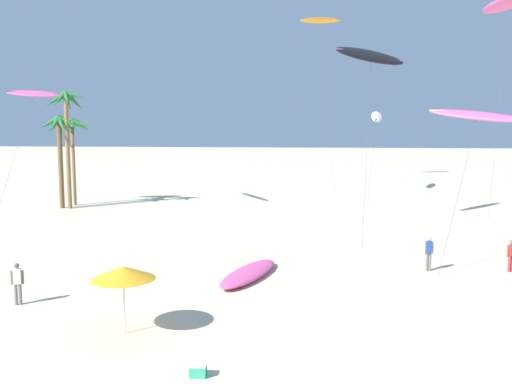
{
  "coord_description": "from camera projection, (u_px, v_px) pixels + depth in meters",
  "views": [
    {
      "loc": [
        2.01,
        -10.36,
        7.44
      ],
      "look_at": [
        -0.35,
        16.37,
        4.12
      ],
      "focal_mm": 40.7,
      "sensor_mm": 36.0,
      "label": 1
    }
  ],
  "objects": [
    {
      "name": "palm_tree_0",
      "position": [
        72.0,
        131.0,
        50.39
      ],
      "size": [
        3.76,
        3.37,
        7.64
      ],
      "color": "olive",
      "rests_on": "ground"
    },
    {
      "name": "flying_kite_1",
      "position": [
        34.0,
        94.0,
        48.95
      ],
      "size": [
        4.58,
        8.48,
        10.16
      ],
      "color": "#EA5193",
      "rests_on": "ground"
    },
    {
      "name": "beach_umbrella",
      "position": [
        123.0,
        273.0,
        20.11
      ],
      "size": [
        2.25,
        2.25,
        2.41
      ],
      "color": "beige",
      "rests_on": "ground"
    },
    {
      "name": "flying_kite_4",
      "position": [
        477.0,
        116.0,
        32.06
      ],
      "size": [
        5.66,
        7.2,
        8.33
      ],
      "color": "#EA5193",
      "rests_on": "ground"
    },
    {
      "name": "person_mid_field",
      "position": [
        17.0,
        282.0,
        23.44
      ],
      "size": [
        0.49,
        0.28,
        1.73
      ],
      "color": "slate",
      "rests_on": "ground"
    },
    {
      "name": "palm_tree_1",
      "position": [
        66.0,
        111.0,
        48.28
      ],
      "size": [
        3.65,
        3.38,
        9.96
      ],
      "color": "olive",
      "rests_on": "ground"
    },
    {
      "name": "flying_kite_6",
      "position": [
        377.0,
        117.0,
        59.85
      ],
      "size": [
        2.64,
        11.15,
        8.74
      ],
      "color": "white",
      "rests_on": "ground"
    },
    {
      "name": "flying_kite_5",
      "position": [
        321.0,
        21.0,
        68.41
      ],
      "size": [
        5.1,
        9.99,
        19.64
      ],
      "color": "orange",
      "rests_on": "ground"
    },
    {
      "name": "flying_kite_8",
      "position": [
        371.0,
        56.0,
        40.4
      ],
      "size": [
        5.94,
        11.12,
        12.65
      ],
      "color": "black",
      "rests_on": "ground"
    },
    {
      "name": "person_foreground_walker",
      "position": [
        511.0,
        254.0,
        28.57
      ],
      "size": [
        0.48,
        0.29,
        1.6
      ],
      "color": "red",
      "rests_on": "ground"
    },
    {
      "name": "palm_tree_2",
      "position": [
        59.0,
        133.0,
        48.74
      ],
      "size": [
        3.62,
        3.49,
        7.89
      ],
      "color": "brown",
      "rests_on": "ground"
    },
    {
      "name": "cooler_box",
      "position": [
        198.0,
        370.0,
        16.92
      ],
      "size": [
        0.49,
        0.35,
        0.37
      ],
      "color": "#2D9E75",
      "rests_on": "ground"
    },
    {
      "name": "person_near_left",
      "position": [
        429.0,
        252.0,
        28.75
      ],
      "size": [
        0.5,
        0.27,
        1.74
      ],
      "color": "slate",
      "rests_on": "ground"
    },
    {
      "name": "flying_kite_2",
      "position": [
        508.0,
        2.0,
        45.01
      ],
      "size": [
        3.65,
        5.74,
        17.34
      ],
      "color": "#EA5193",
      "rests_on": "ground"
    },
    {
      "name": "grounded_kite_0",
      "position": [
        249.0,
        273.0,
        27.64
      ],
      "size": [
        3.1,
        5.84,
        0.4
      ],
      "color": "#EA5193",
      "rests_on": "ground"
    }
  ]
}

